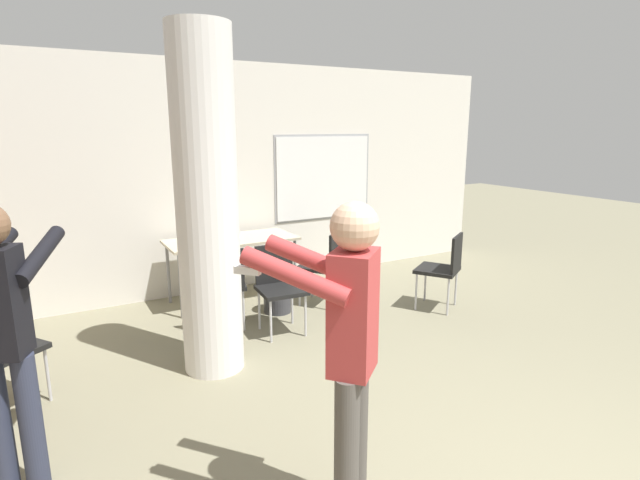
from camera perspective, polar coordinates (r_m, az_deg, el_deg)
The scene contains 11 objects.
wall_back at distance 6.37m, azimuth -10.18°, elevation 6.96°, with size 8.00×0.15×2.80m.
support_pillar at distance 4.13m, azimuth -12.78°, elevation 3.70°, with size 0.50×0.50×2.80m.
folding_table at distance 5.92m, azimuth -10.07°, elevation -0.38°, with size 1.49×0.68×0.75m.
bottle_on_table at distance 5.86m, azimuth -11.91°, elevation 1.08°, with size 0.07×0.07×0.29m.
waste_bin at distance 5.63m, azimuth -4.90°, elevation -6.57°, with size 0.30×0.30×0.33m.
chair_table_left at distance 5.14m, azimuth -10.99°, elevation -4.62°, with size 0.53×0.53×0.87m.
chair_table_front at distance 5.03m, azimuth -4.72°, elevation -4.83°, with size 0.48×0.48×0.87m.
chair_table_right at distance 5.75m, azimuth 0.65°, elevation -2.52°, with size 0.62×0.62×0.87m.
chair_mid_room at distance 5.77m, azimuth 13.98°, elevation -2.84°, with size 0.61×0.61×0.87m.
person_playing_front at distance 2.49m, azimuth 3.14°, elevation -11.71°, with size 0.64×0.66×1.70m.
person_watching_back at distance 3.18m, azimuth -32.43°, elevation -8.64°, with size 0.54×0.67×1.67m.
Camera 1 is at (-2.09, -0.92, 2.04)m, focal length 28.00 mm.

